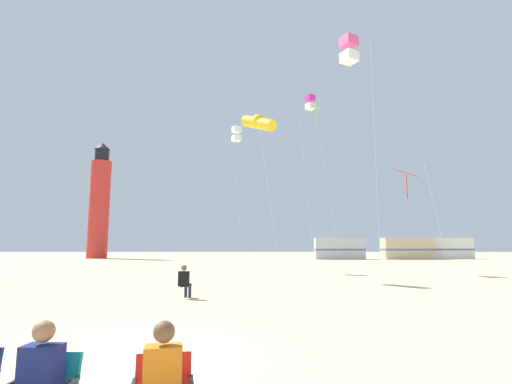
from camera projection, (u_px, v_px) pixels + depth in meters
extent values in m
plane|color=#D3BC8C|center=(126.00, 359.00, 6.34)|extent=(200.00, 200.00, 0.00)
cube|color=#147F84|center=(53.00, 374.00, 3.72)|extent=(0.53, 0.15, 0.40)
cube|color=navy|center=(41.00, 374.00, 3.53)|extent=(0.35, 0.23, 0.52)
sphere|color=#9E704C|center=(44.00, 331.00, 3.58)|extent=(0.20, 0.20, 0.20)
cube|color=red|center=(163.00, 375.00, 3.69)|extent=(0.54, 0.23, 0.40)
cube|color=black|center=(192.00, 384.00, 3.50)|extent=(0.13, 0.47, 0.03)
cube|color=orange|center=(163.00, 375.00, 3.51)|extent=(0.38, 0.28, 0.52)
sphere|color=brown|center=(164.00, 332.00, 3.56)|extent=(0.20, 0.20, 0.20)
cube|color=black|center=(184.00, 279.00, 13.58)|extent=(0.39, 0.30, 0.52)
sphere|color=brown|center=(184.00, 268.00, 13.63)|extent=(0.20, 0.20, 0.20)
cylinder|color=#2D2D38|center=(188.00, 285.00, 13.69)|extent=(0.22, 0.38, 0.13)
cylinder|color=#2D2D38|center=(190.00, 291.00, 13.81)|extent=(0.11, 0.11, 0.42)
cylinder|color=#2D2D38|center=(184.00, 285.00, 13.74)|extent=(0.22, 0.38, 0.13)
cylinder|color=#2D2D38|center=(186.00, 291.00, 13.86)|extent=(0.11, 0.11, 0.42)
cylinder|color=silver|center=(238.00, 200.00, 29.15)|extent=(0.85, 0.34, 10.46)
cube|color=white|center=(236.00, 130.00, 30.32)|extent=(0.82, 0.82, 0.44)
cube|color=white|center=(236.00, 138.00, 30.23)|extent=(0.82, 0.82, 0.44)
cylinder|color=silver|center=(306.00, 183.00, 29.27)|extent=(0.92, 1.03, 13.03)
cube|color=#D826A5|center=(310.00, 98.00, 30.65)|extent=(0.82, 0.82, 0.44)
cube|color=white|center=(310.00, 107.00, 30.55)|extent=(0.82, 0.82, 0.44)
cylinder|color=silver|center=(327.00, 185.00, 27.89)|extent=(2.06, 1.08, 12.29)
cube|color=#72D12D|center=(316.00, 108.00, 29.74)|extent=(1.22, 1.22, 0.40)
cylinder|color=#72D12D|center=(316.00, 116.00, 29.66)|extent=(0.04, 0.04, 1.10)
cylinder|color=silver|center=(439.00, 228.00, 16.63)|extent=(1.81, 1.92, 5.16)
cube|color=red|center=(406.00, 173.00, 17.88)|extent=(1.22, 1.22, 0.40)
cylinder|color=red|center=(407.00, 187.00, 17.79)|extent=(0.04, 0.04, 1.10)
cylinder|color=silver|center=(376.00, 164.00, 15.65)|extent=(0.56, 1.73, 10.16)
cube|color=#E54C8C|center=(349.00, 42.00, 16.66)|extent=(0.82, 0.82, 0.44)
cube|color=white|center=(349.00, 57.00, 16.57)|extent=(0.82, 0.82, 0.44)
cylinder|color=silver|center=(269.00, 197.00, 21.71)|extent=(1.26, 1.24, 9.01)
cylinder|color=yellow|center=(258.00, 123.00, 22.95)|extent=(2.25, 2.27, 1.48)
sphere|color=yellow|center=(258.00, 121.00, 22.97)|extent=(0.76, 0.76, 0.76)
cylinder|color=red|center=(99.00, 209.00, 55.80)|extent=(2.80, 2.80, 14.00)
cylinder|color=black|center=(102.00, 155.00, 56.87)|extent=(2.00, 2.00, 1.80)
cone|color=black|center=(103.00, 146.00, 57.06)|extent=(2.20, 2.20, 1.00)
cube|color=#B7BABF|center=(339.00, 249.00, 51.25)|extent=(6.46, 2.47, 2.80)
cube|color=#4C608C|center=(339.00, 250.00, 51.23)|extent=(6.50, 2.51, 0.24)
cube|color=#C6B28C|center=(407.00, 249.00, 51.22)|extent=(6.45, 2.46, 2.80)
cube|color=#4C608C|center=(407.00, 250.00, 51.20)|extent=(6.50, 2.50, 0.24)
cube|color=white|center=(447.00, 248.00, 53.32)|extent=(6.52, 2.66, 2.80)
cube|color=#4C608C|center=(447.00, 249.00, 53.30)|extent=(6.56, 2.70, 0.24)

